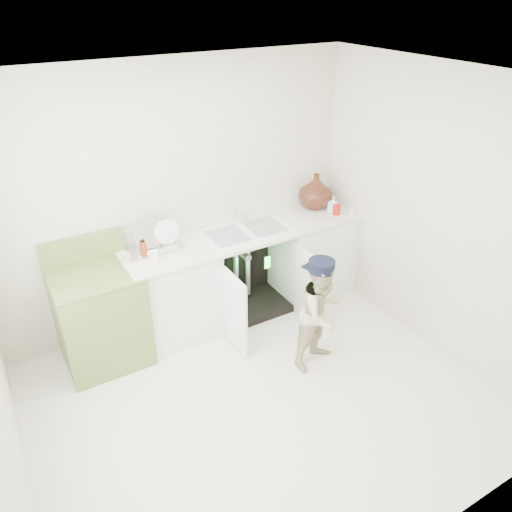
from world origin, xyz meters
The scene contains 5 objects.
ground centered at (0.00, 0.00, 0.00)m, with size 3.50×3.50×0.00m, color silver.
room_shell centered at (0.00, 0.00, 1.25)m, with size 6.00×5.50×1.26m.
counter_run centered at (0.59, 1.21, 0.48)m, with size 2.44×1.02×1.27m.
avocado_stove centered at (-0.93, 1.18, 0.46)m, with size 0.72×0.65×1.11m.
repair_worker centered at (0.71, 0.17, 0.52)m, with size 0.58×0.94×1.03m.
Camera 1 is at (-1.55, -2.56, 3.04)m, focal length 35.00 mm.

